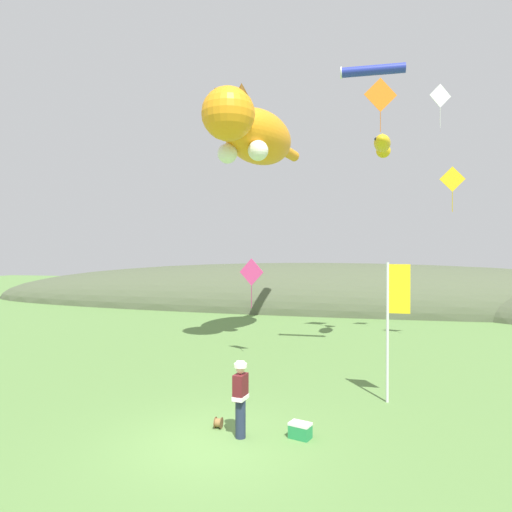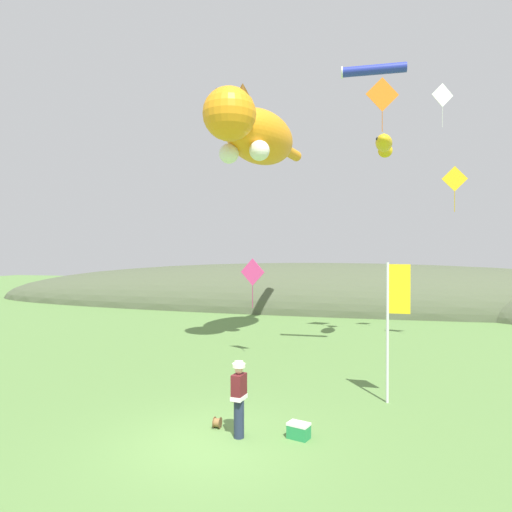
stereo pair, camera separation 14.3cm
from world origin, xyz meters
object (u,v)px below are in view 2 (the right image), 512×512
picnic_cooler (299,431)px  kite_spool (217,423)px  kite_diamond_white (443,96)px  kite_diamond_orange (382,95)px  kite_diamond_gold (455,179)px  kite_fish_windsock (384,144)px  kite_diamond_pink (253,273)px  festival_banner_pole (393,311)px  kite_giant_cat (254,134)px  festival_attendant (239,397)px  kite_tube_streamer (373,70)px

picnic_cooler → kite_spool: bearing=177.1°
kite_diamond_white → kite_diamond_orange: (-2.60, -0.63, 0.05)m
kite_spool → kite_diamond_gold: size_ratio=0.13×
kite_spool → kite_fish_windsock: bearing=67.8°
kite_diamond_pink → kite_spool: bearing=-81.6°
festival_banner_pole → kite_diamond_orange: 11.66m
kite_giant_cat → kite_spool: bearing=-80.3°
kite_diamond_white → kite_diamond_pink: (-7.69, -4.09, -7.82)m
kite_fish_windsock → kite_diamond_white: size_ratio=1.26×
kite_spool → kite_fish_windsock: kite_fish_windsock is taller
festival_attendant → kite_fish_windsock: (3.40, 10.40, 7.99)m
picnic_cooler → kite_diamond_white: bearing=68.2°
kite_spool → festival_banner_pole: (4.23, 3.00, 2.49)m
picnic_cooler → kite_giant_cat: kite_giant_cat is taller
festival_attendant → festival_banner_pole: 5.20m
kite_diamond_gold → kite_fish_windsock: bearing=-156.2°
kite_fish_windsock → kite_tube_streamer: bearing=-98.3°
festival_attendant → kite_diamond_gold: (6.45, 11.75, 6.57)m
picnic_cooler → festival_banner_pole: size_ratio=0.14×
picnic_cooler → kite_diamond_pink: (-3.10, 7.39, 3.28)m
picnic_cooler → kite_diamond_gold: kite_diamond_gold is taller
festival_banner_pole → kite_tube_streamer: 9.19m
kite_giant_cat → kite_diamond_gold: bearing=9.1°
kite_diamond_orange → kite_diamond_gold: (3.12, 0.58, -3.82)m
festival_attendant → kite_diamond_pink: size_ratio=0.88×
kite_spool → kite_diamond_white: size_ratio=0.14×
picnic_cooler → kite_diamond_pink: size_ratio=0.28×
kite_spool → festival_banner_pole: festival_banner_pole is taller
festival_banner_pole → kite_spool: bearing=-144.6°
kite_diamond_orange → kite_diamond_white: bearing=13.6°
festival_attendant → festival_banner_pole: (3.55, 3.42, 1.67)m
picnic_cooler → kite_diamond_white: size_ratio=0.29×
kite_diamond_orange → festival_attendant: bearing=-106.6°
kite_tube_streamer → kite_diamond_pink: (-4.70, 0.49, -7.51)m
kite_spool → kite_diamond_gold: (7.13, 11.33, 7.39)m
kite_fish_windsock → kite_diamond_orange: size_ratio=1.02×
picnic_cooler → kite_diamond_white: kite_diamond_white is taller
festival_attendant → festival_banner_pole: festival_banner_pole is taller
picnic_cooler → kite_fish_windsock: size_ratio=0.23×
kite_giant_cat → kite_diamond_orange: size_ratio=3.92×
kite_diamond_orange → kite_fish_windsock: bearing=-84.6°
kite_spool → kite_fish_windsock: 13.93m
kite_diamond_gold → kite_diamond_white: bearing=174.5°
festival_attendant → kite_spool: festival_attendant is taller
kite_giant_cat → kite_diamond_gold: kite_giant_cat is taller
kite_diamond_pink → kite_diamond_gold: size_ratio=0.99×
kite_fish_windsock → kite_giant_cat: bearing=-179.3°
kite_diamond_orange → picnic_cooler: bearing=-100.4°
kite_tube_streamer → kite_diamond_orange: bearing=84.4°
kite_diamond_orange → kite_diamond_gold: size_ratio=1.20×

